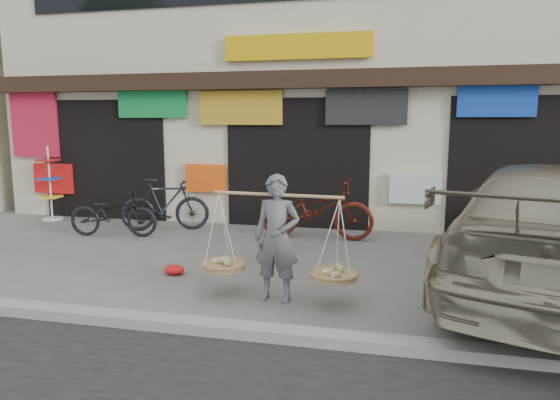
% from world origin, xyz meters
% --- Properties ---
extents(ground, '(70.00, 70.00, 0.00)m').
position_xyz_m(ground, '(0.00, 0.00, 0.00)').
color(ground, slate).
rests_on(ground, ground).
extents(kerb, '(70.00, 0.25, 0.12)m').
position_xyz_m(kerb, '(0.00, -2.00, 0.06)').
color(kerb, gray).
rests_on(kerb, ground).
extents(shophouse_block, '(14.00, 6.32, 7.00)m').
position_xyz_m(shophouse_block, '(-0.00, 6.42, 3.45)').
color(shophouse_block, beige).
rests_on(shophouse_block, ground).
extents(street_vendor, '(1.99, 0.66, 1.59)m').
position_xyz_m(street_vendor, '(0.61, -0.89, 0.73)').
color(street_vendor, slate).
rests_on(street_vendor, ground).
extents(bike_0, '(1.80, 0.82, 0.91)m').
position_xyz_m(bike_0, '(-3.31, 1.84, 0.46)').
color(bike_0, black).
rests_on(bike_0, ground).
extents(bike_1, '(1.85, 1.07, 1.07)m').
position_xyz_m(bike_1, '(-2.57, 2.57, 0.54)').
color(bike_1, black).
rests_on(bike_1, ground).
extents(bike_2, '(2.19, 0.80, 1.15)m').
position_xyz_m(bike_2, '(0.56, 2.55, 0.57)').
color(bike_2, '#52180E').
rests_on(bike_2, ground).
extents(suv, '(4.05, 6.28, 1.69)m').
position_xyz_m(suv, '(4.10, 0.28, 0.85)').
color(suv, '#A59E85').
rests_on(suv, ground).
extents(display_rack, '(0.46, 0.46, 1.68)m').
position_xyz_m(display_rack, '(-5.61, 3.04, 0.67)').
color(display_rack, silver).
rests_on(display_rack, ground).
extents(red_bag, '(0.31, 0.25, 0.14)m').
position_xyz_m(red_bag, '(-1.10, -0.19, 0.07)').
color(red_bag, red).
rests_on(red_bag, ground).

